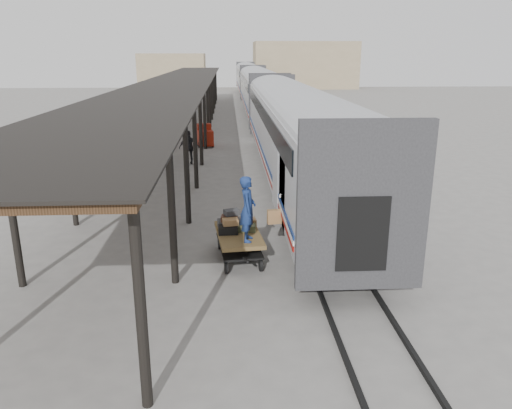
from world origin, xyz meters
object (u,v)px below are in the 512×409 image
at_px(baggage_cart, 239,239).
at_px(porter, 248,209).
at_px(luggage_tug, 205,136).
at_px(pedestrian, 189,148).

bearing_deg(baggage_cart, porter, -75.43).
relative_size(luggage_tug, pedestrian, 0.93).
xyz_separation_m(baggage_cart, pedestrian, (-2.48, 13.76, 0.30)).
distance_m(baggage_cart, porter, 1.35).
relative_size(baggage_cart, luggage_tug, 1.42).
relative_size(luggage_tug, porter, 0.94).
xyz_separation_m(baggage_cart, porter, (0.25, -0.65, 1.16)).
xyz_separation_m(baggage_cart, luggage_tug, (-1.85, 19.56, 0.01)).
relative_size(baggage_cart, pedestrian, 1.32).
bearing_deg(porter, luggage_tug, 10.89).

